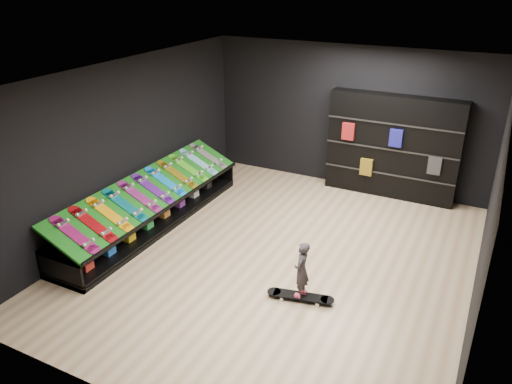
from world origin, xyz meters
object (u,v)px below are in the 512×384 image
at_px(display_rack, 153,212).
at_px(floor_skateboard, 300,298).
at_px(child, 301,280).
at_px(back_shelving, 392,147).

xyz_separation_m(display_rack, floor_skateboard, (3.34, -0.93, -0.21)).
relative_size(floor_skateboard, child, 1.90).
bearing_deg(back_shelving, child, -93.35).
distance_m(floor_skateboard, child, 0.31).
distance_m(display_rack, back_shelving, 4.96).
distance_m(back_shelving, floor_skateboard, 4.38).
relative_size(display_rack, child, 8.72).
height_order(back_shelving, floor_skateboard, back_shelving).
xyz_separation_m(back_shelving, floor_skateboard, (-0.25, -4.25, -1.02)).
bearing_deg(child, floor_skateboard, 0.00).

